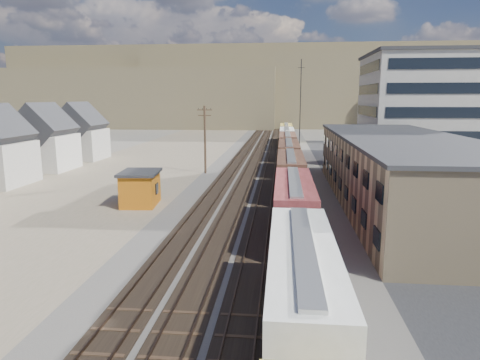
# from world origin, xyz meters

# --- Properties ---
(ground) EXTENTS (300.00, 300.00, 0.00)m
(ground) POSITION_xyz_m (0.00, 0.00, 0.00)
(ground) COLOR #6B6356
(ground) RESTS_ON ground
(ballast_bed) EXTENTS (18.00, 200.00, 0.06)m
(ballast_bed) POSITION_xyz_m (0.00, 50.00, 0.03)
(ballast_bed) COLOR #4C4742
(ballast_bed) RESTS_ON ground
(dirt_yard) EXTENTS (24.00, 180.00, 0.03)m
(dirt_yard) POSITION_xyz_m (-20.00, 40.00, 0.01)
(dirt_yard) COLOR #746B50
(dirt_yard) RESTS_ON ground
(asphalt_lot) EXTENTS (26.00, 120.00, 0.04)m
(asphalt_lot) POSITION_xyz_m (22.00, 35.00, 0.02)
(asphalt_lot) COLOR #232326
(asphalt_lot) RESTS_ON ground
(rail_tracks) EXTENTS (11.40, 200.00, 0.24)m
(rail_tracks) POSITION_xyz_m (-0.55, 50.00, 0.11)
(rail_tracks) COLOR black
(rail_tracks) RESTS_ON ground
(freight_train) EXTENTS (3.00, 119.74, 4.46)m
(freight_train) POSITION_xyz_m (3.80, 36.17, 2.79)
(freight_train) COLOR black
(freight_train) RESTS_ON ground
(warehouse) EXTENTS (12.40, 40.40, 7.25)m
(warehouse) POSITION_xyz_m (14.98, 25.00, 3.65)
(warehouse) COLOR tan
(warehouse) RESTS_ON ground
(office_tower) EXTENTS (22.60, 18.60, 18.45)m
(office_tower) POSITION_xyz_m (27.95, 54.95, 9.26)
(office_tower) COLOR #9E998E
(office_tower) RESTS_ON ground
(utility_pole_north) EXTENTS (2.20, 0.32, 10.00)m
(utility_pole_north) POSITION_xyz_m (-8.50, 42.00, 5.30)
(utility_pole_north) COLOR #382619
(utility_pole_north) RESTS_ON ground
(radio_mast) EXTENTS (1.20, 0.16, 18.00)m
(radio_mast) POSITION_xyz_m (6.00, 60.00, 9.12)
(radio_mast) COLOR black
(radio_mast) RESTS_ON ground
(hills_north) EXTENTS (265.00, 80.00, 32.00)m
(hills_north) POSITION_xyz_m (0.17, 167.92, 14.10)
(hills_north) COLOR brown
(hills_north) RESTS_ON ground
(maintenance_shed) EXTENTS (4.25, 5.26, 3.62)m
(maintenance_shed) POSITION_xyz_m (-11.86, 22.37, 1.85)
(maintenance_shed) COLOR #C16712
(maintenance_shed) RESTS_ON ground
(parked_car_blue) EXTENTS (5.44, 5.86, 1.53)m
(parked_car_blue) POSITION_xyz_m (22.90, 49.50, 0.76)
(parked_car_blue) COLOR navy
(parked_car_blue) RESTS_ON ground
(parked_car_far) EXTENTS (3.39, 4.80, 1.52)m
(parked_car_far) POSITION_xyz_m (30.60, 56.99, 0.76)
(parked_car_far) COLOR white
(parked_car_far) RESTS_ON ground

